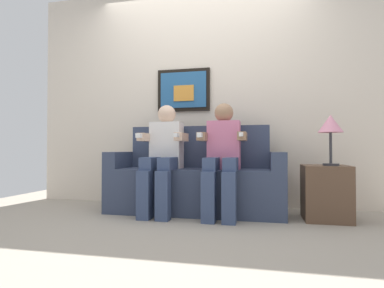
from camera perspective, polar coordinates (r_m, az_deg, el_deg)
ground_plane at (r=2.98m, az=-0.65°, el=-13.54°), size 5.44×5.44×0.00m
back_wall_assembly at (r=3.72m, az=1.99°, el=9.13°), size 4.18×0.10×2.60m
couch at (r=3.24m, az=0.68°, el=-6.93°), size 1.78×0.58×0.90m
person_on_left at (r=3.14m, az=-5.32°, el=-1.74°), size 0.46×0.56×1.11m
person_on_right at (r=3.01m, az=5.62°, el=-1.77°), size 0.46×0.56×1.11m
side_table_right at (r=3.13m, az=23.33°, el=-8.20°), size 0.40×0.40×0.50m
table_lamp at (r=3.08m, az=24.07°, el=3.04°), size 0.22×0.22×0.46m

